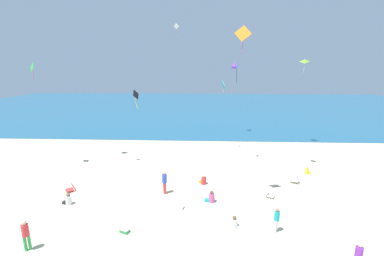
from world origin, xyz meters
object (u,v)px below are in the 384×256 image
Objects in this scene: beach_chair_near_camera at (269,194)px; kite_green at (32,68)px; person_3 at (68,200)px; person_5 at (307,171)px; person_0 at (235,224)px; person_7 at (211,198)px; kite_teal at (224,86)px; beach_chair_far_left at (296,180)px; kite_orange at (243,34)px; person_2 at (26,233)px; person_8 at (164,181)px; kite_lime at (305,61)px; person_1 at (358,256)px; kite_black at (136,95)px; person_4 at (277,218)px; kite_purple at (234,65)px; kite_white at (176,27)px; cooler_box at (125,231)px; beach_chair_mid_beach at (71,188)px; kite_blue at (237,67)px.

kite_green reaches higher than beach_chair_near_camera.
person_3 is 1.23× the size of person_5.
kite_green is (-16.19, 8.14, 8.68)m from person_0.
person_7 is 13.24m from kite_teal.
kite_green reaches higher than beach_chair_far_left.
person_5 is (18.08, 5.84, -0.06)m from person_3.
person_2 is at bearing -154.33° from kite_orange.
kite_lime reaches higher than person_8.
kite_green is at bearing 19.22° from beach_chair_far_left.
kite_black is (-10.43, 3.31, 6.64)m from person_1.
person_2 is 20.57m from kite_teal.
kite_purple is (-0.10, 21.72, 8.55)m from person_4.
kite_white is at bearing -25.90° from beach_chair_far_left.
kite_white is at bearing 132.83° from person_5.
beach_chair_near_camera is 0.50× the size of kite_lime.
person_2 is at bearing -177.71° from person_0.
cooler_box is 6.23m from person_0.
person_0 is 0.50× the size of person_1.
cooler_box is 0.34× the size of person_8.
person_0 is 0.95× the size of person_3.
kite_purple reaches higher than kite_green.
person_8 reaches higher than beach_chair_mid_beach.
person_4 is 1.01× the size of kite_white.
kite_purple reaches higher than beach_chair_far_left.
person_1 is 8.62m from person_7.
kite_teal reaches higher than beach_chair_far_left.
person_1 reaches higher than person_0.
kite_white is at bearing -149.73° from beach_chair_mid_beach.
beach_chair_mid_beach is 0.56× the size of person_1.
beach_chair_near_camera is at bearing -13.15° from kite_green.
kite_teal is at bearing 19.87° from kite_green.
person_8 is (6.26, 1.80, 0.69)m from person_3.
person_4 is at bearing -126.25° from person_5.
cooler_box is at bearing 42.70° from person_8.
kite_black is (-7.68, 0.50, 6.70)m from person_4.
person_2 is at bearing -104.15° from kite_white.
cooler_box is at bearing 166.50° from person_3.
kite_purple is (-2.85, 24.53, 8.49)m from person_1.
beach_chair_far_left is at bearing -149.40° from person_3.
kite_purple is (-3.38, 15.47, 9.09)m from beach_chair_far_left.
person_1 is at bearing -11.87° from cooler_box.
kite_orange is at bearing -95.25° from kite_blue.
person_2 is at bearing 17.40° from person_8.
beach_chair_far_left is 10.72m from kite_blue.
kite_blue is at bearing 56.60° from cooler_box.
kite_green is at bearing 174.43° from person_5.
kite_blue is at bearing 7.34° from kite_green.
kite_lime is at bearing 56.36° from kite_orange.
person_1 reaches higher than person_3.
person_8 is 1.08× the size of kite_green.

